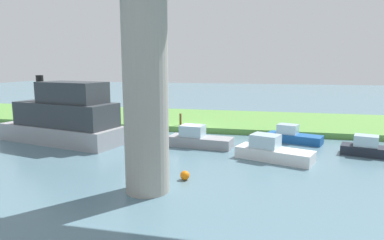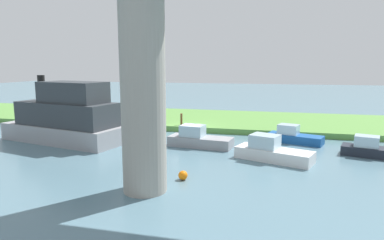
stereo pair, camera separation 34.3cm
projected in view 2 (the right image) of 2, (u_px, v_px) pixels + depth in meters
The scene contains 11 objects.
ground_plane at pixel (187, 132), 30.71m from camera, with size 160.00×160.00×0.00m, color slate.
grassy_bank at pixel (201, 119), 36.42m from camera, with size 80.00×12.00×0.50m, color #5B9342.
bridge_pylon at pixel (143, 80), 15.71m from camera, with size 2.11×2.11×10.76m, color #9E998E.
person_on_bank at pixel (151, 115), 32.86m from camera, with size 0.39×0.39×1.39m.
mooring_post at pixel (181, 119), 31.55m from camera, with size 0.20×0.20×1.08m, color brown.
motorboat_red at pixel (65, 118), 26.67m from camera, with size 10.73×5.57×5.23m.
skiff_small at pixel (272, 151), 21.76m from camera, with size 5.12×3.25×1.61m.
motorboat_white at pixel (199, 139), 25.42m from camera, with size 4.93×2.28×1.59m.
houseboat_blue at pixel (373, 149), 22.57m from camera, with size 4.36×2.53×1.37m.
riverboat_paddlewheel at pixel (293, 136), 26.70m from camera, with size 4.42×2.71×1.39m.
marker_buoy at pixel (183, 175), 18.07m from camera, with size 0.50×0.50×0.50m, color orange.
Camera 2 is at (-7.66, 29.14, 6.09)m, focal length 31.80 mm.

